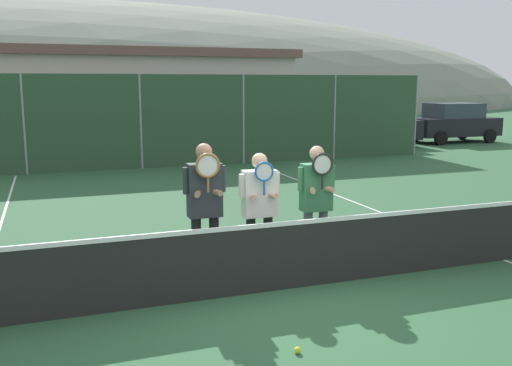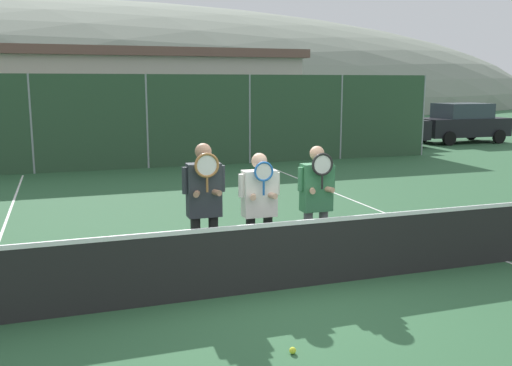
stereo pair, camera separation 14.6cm
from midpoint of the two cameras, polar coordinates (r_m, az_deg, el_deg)
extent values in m
plane|color=#2D5B38|center=(7.47, 1.89, -10.62)|extent=(120.00, 120.00, 0.00)
ellipsoid|color=gray|center=(67.74, -17.98, 7.30)|extent=(112.98, 62.77, 21.97)
cube|color=beige|center=(25.62, -16.38, 7.83)|extent=(16.85, 5.00, 3.68)
cube|color=brown|center=(25.63, -16.61, 12.34)|extent=(17.35, 5.50, 0.36)
cylinder|color=gray|center=(17.77, -22.41, 5.43)|extent=(0.06, 0.06, 2.89)
cylinder|color=gray|center=(17.95, -11.68, 6.01)|extent=(0.06, 0.06, 2.89)
cylinder|color=gray|center=(18.73, -1.48, 6.37)|extent=(0.06, 0.06, 2.89)
cylinder|color=gray|center=(20.04, 7.66, 6.52)|extent=(0.06, 0.06, 2.89)
cylinder|color=gray|center=(21.79, 15.50, 6.53)|extent=(0.06, 0.06, 2.89)
cube|color=#2D4C33|center=(17.95, -11.68, 6.01)|extent=(20.02, 0.02, 2.89)
cube|color=black|center=(7.33, 1.91, -7.51)|extent=(9.60, 0.02, 0.85)
cube|color=white|center=(7.21, 1.93, -4.12)|extent=(9.60, 0.03, 0.06)
cube|color=white|center=(11.66, 13.05, -3.28)|extent=(0.05, 16.00, 0.01)
cylinder|color=black|center=(7.63, -6.51, -6.69)|extent=(0.13, 0.13, 0.89)
cylinder|color=black|center=(7.69, -4.74, -6.53)|extent=(0.13, 0.13, 0.89)
cube|color=#282D33|center=(7.47, -5.73, -0.72)|extent=(0.44, 0.22, 0.71)
sphere|color=#997056|center=(7.40, -5.79, 3.14)|extent=(0.22, 0.22, 0.22)
cylinder|color=#282D33|center=(7.39, -7.59, 0.23)|extent=(0.08, 0.08, 0.35)
cylinder|color=#282D33|center=(7.51, -3.93, 0.45)|extent=(0.08, 0.08, 0.35)
cylinder|color=#997056|center=(7.36, -6.38, -1.01)|extent=(0.16, 0.27, 0.08)
cylinder|color=#997056|center=(7.42, -4.73, -0.90)|extent=(0.16, 0.27, 0.08)
cylinder|color=#936033|center=(7.28, -5.39, -0.16)|extent=(0.03, 0.03, 0.20)
torus|color=#936033|center=(7.24, -5.42, 1.75)|extent=(0.32, 0.03, 0.32)
cylinder|color=silver|center=(7.24, -5.42, 1.75)|extent=(0.27, 0.00, 0.27)
cylinder|color=black|center=(7.95, -1.05, -6.25)|extent=(0.13, 0.13, 0.81)
cylinder|color=black|center=(8.03, 0.68, -6.08)|extent=(0.13, 0.13, 0.81)
cube|color=white|center=(7.82, -0.18, -1.04)|extent=(0.46, 0.22, 0.64)
sphere|color=tan|center=(7.75, -0.19, 2.23)|extent=(0.22, 0.22, 0.22)
cylinder|color=white|center=(7.72, -1.98, -0.26)|extent=(0.08, 0.08, 0.31)
cylinder|color=white|center=(7.89, 1.57, -0.03)|extent=(0.08, 0.08, 0.31)
cylinder|color=tan|center=(7.70, -0.77, -1.31)|extent=(0.16, 0.27, 0.08)
cylinder|color=tan|center=(7.78, 0.84, -1.19)|extent=(0.16, 0.27, 0.08)
cylinder|color=#1E5BAD|center=(7.63, 0.27, -0.49)|extent=(0.03, 0.03, 0.20)
torus|color=#1E5BAD|center=(7.60, 0.28, 1.16)|extent=(0.27, 0.03, 0.27)
cylinder|color=silver|center=(7.60, 0.28, 1.16)|extent=(0.23, 0.00, 0.23)
cylinder|color=#56565B|center=(8.17, 4.69, -5.71)|extent=(0.13, 0.13, 0.85)
cylinder|color=#56565B|center=(8.27, 6.19, -5.55)|extent=(0.13, 0.13, 0.85)
cube|color=#337047|center=(8.04, 5.53, -0.41)|extent=(0.43, 0.22, 0.67)
sphere|color=tan|center=(7.97, 5.59, 2.98)|extent=(0.21, 0.21, 0.21)
cylinder|color=#337047|center=(7.92, 3.97, 0.41)|extent=(0.08, 0.08, 0.33)
cylinder|color=#337047|center=(8.13, 7.08, 0.60)|extent=(0.08, 0.08, 0.33)
cylinder|color=tan|center=(7.92, 5.11, -0.67)|extent=(0.16, 0.27, 0.08)
cylinder|color=tan|center=(8.01, 6.50, -0.57)|extent=(0.16, 0.27, 0.08)
cylinder|color=black|center=(7.87, 6.11, 0.13)|extent=(0.03, 0.03, 0.20)
torus|color=black|center=(7.83, 6.14, 1.87)|extent=(0.32, 0.03, 0.32)
cylinder|color=silver|center=(7.83, 6.14, 1.87)|extent=(0.26, 0.00, 0.26)
cylinder|color=black|center=(19.87, -22.44, 2.51)|extent=(0.60, 0.16, 0.60)
cylinder|color=black|center=(21.67, -22.27, 3.08)|extent=(0.60, 0.16, 0.60)
cube|color=#B2B7BC|center=(20.76, -12.81, 4.48)|extent=(4.36, 1.84, 0.84)
cube|color=#2D3842|center=(20.70, -12.90, 6.59)|extent=(2.40, 1.70, 0.69)
cylinder|color=black|center=(20.11, -8.41, 3.24)|extent=(0.60, 0.16, 0.60)
cylinder|color=black|center=(21.95, -9.42, 3.77)|extent=(0.60, 0.16, 0.60)
cylinder|color=black|center=(19.74, -16.49, 2.81)|extent=(0.60, 0.16, 0.60)
cylinder|color=black|center=(21.61, -16.83, 3.38)|extent=(0.60, 0.16, 0.60)
cube|color=navy|center=(22.25, -0.37, 5.04)|extent=(4.35, 1.86, 0.81)
cube|color=#2D3842|center=(22.20, -0.37, 6.93)|extent=(2.39, 1.71, 0.66)
cylinder|color=black|center=(21.93, 3.96, 3.88)|extent=(0.60, 0.16, 0.60)
cylinder|color=black|center=(23.67, 2.09, 4.35)|extent=(0.60, 0.16, 0.60)
cylinder|color=black|center=(20.95, -3.14, 3.60)|extent=(0.60, 0.16, 0.60)
cylinder|color=black|center=(22.76, -4.54, 4.10)|extent=(0.60, 0.16, 0.60)
cube|color=black|center=(24.03, 10.81, 5.22)|extent=(4.27, 1.88, 0.80)
cube|color=#2D3842|center=(23.99, 10.87, 6.95)|extent=(2.35, 1.73, 0.66)
cylinder|color=black|center=(24.02, 14.81, 4.10)|extent=(0.60, 0.16, 0.60)
cylinder|color=black|center=(25.61, 12.36, 4.55)|extent=(0.60, 0.16, 0.60)
cylinder|color=black|center=(22.55, 8.99, 3.95)|extent=(0.60, 0.16, 0.60)
cylinder|color=black|center=(24.24, 6.79, 4.42)|extent=(0.60, 0.16, 0.60)
cube|color=black|center=(27.02, 18.93, 5.36)|extent=(4.02, 1.75, 0.79)
cube|color=#2D3842|center=(26.97, 19.02, 6.88)|extent=(2.21, 1.61, 0.65)
cylinder|color=black|center=(27.22, 22.21, 4.35)|extent=(0.60, 0.16, 0.60)
cylinder|color=black|center=(28.56, 19.80, 4.74)|extent=(0.60, 0.16, 0.60)
cylinder|color=black|center=(25.54, 17.85, 4.29)|extent=(0.60, 0.16, 0.60)
cylinder|color=black|center=(26.97, 15.52, 4.69)|extent=(0.60, 0.16, 0.60)
sphere|color=#CCDB33|center=(5.86, 3.43, -16.35)|extent=(0.07, 0.07, 0.07)
camera|label=1|loc=(0.07, -90.52, -0.09)|focal=40.00mm
camera|label=2|loc=(0.07, 89.48, 0.09)|focal=40.00mm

